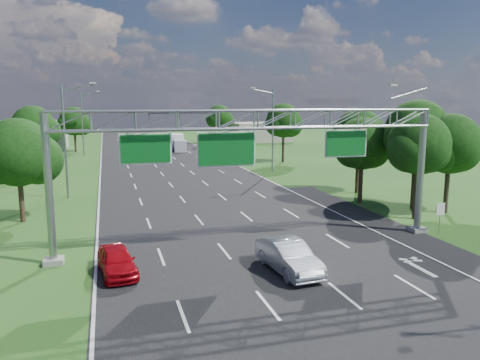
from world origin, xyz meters
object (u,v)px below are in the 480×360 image
object	(u,v)px
traffic_signal	(200,121)
box_truck	(178,143)
regulatory_sign	(440,212)
sign_gantry	(257,130)
silver_sedan	(289,257)
red_coupe	(117,261)

from	to	relation	value
traffic_signal	box_truck	bearing A→B (deg)	134.71
box_truck	regulatory_sign	bearing A→B (deg)	-76.84
regulatory_sign	box_truck	world-z (taller)	box_truck
sign_gantry	silver_sedan	bearing A→B (deg)	-87.20
sign_gantry	red_coupe	xyz separation A→B (m)	(-8.13, -2.48, -6.19)
sign_gantry	regulatory_sign	xyz separation A→B (m)	(12.07, -1.02, -5.38)
regulatory_sign	box_truck	bearing A→B (deg)	98.22
regulatory_sign	red_coupe	world-z (taller)	regulatory_sign
sign_gantry	box_truck	xyz separation A→B (m)	(3.78, 56.41, -5.54)
silver_sedan	traffic_signal	bearing A→B (deg)	77.68
regulatory_sign	traffic_signal	xyz separation A→B (m)	(-4.92, 54.02, 3.66)
sign_gantry	regulatory_sign	distance (m)	13.25
traffic_signal	box_truck	world-z (taller)	traffic_signal
silver_sedan	box_truck	xyz separation A→B (m)	(3.55, 60.92, 0.56)
box_truck	silver_sedan	bearing A→B (deg)	-88.40
regulatory_sign	traffic_signal	world-z (taller)	traffic_signal
regulatory_sign	traffic_signal	bearing A→B (deg)	95.20
sign_gantry	regulatory_sign	world-z (taller)	sign_gantry
traffic_signal	silver_sedan	bearing A→B (deg)	-96.87
traffic_signal	red_coupe	distance (m)	57.72
sign_gantry	traffic_signal	world-z (taller)	sign_gantry
red_coupe	box_truck	xyz separation A→B (m)	(11.90, 58.89, 0.65)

